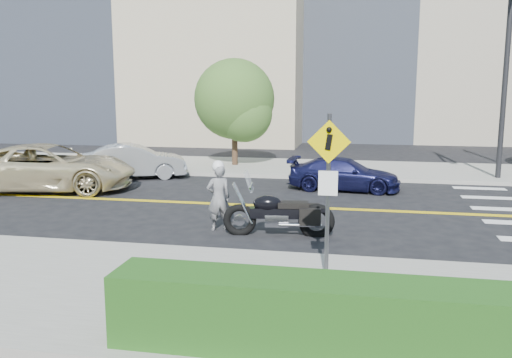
{
  "coord_description": "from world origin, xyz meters",
  "views": [
    {
      "loc": [
        4.76,
        -16.02,
        3.62
      ],
      "look_at": [
        2.06,
        -2.12,
        1.2
      ],
      "focal_mm": 38.0,
      "sensor_mm": 36.0,
      "label": 1
    }
  ],
  "objects": [
    {
      "name": "tree_far_a",
      "position": [
        -0.78,
        7.49,
        3.07
      ],
      "size": [
        3.55,
        3.55,
        4.85
      ],
      "rotation": [
        0.0,
        0.0,
        0.35
      ],
      "color": "#382619",
      "rests_on": "ground"
    },
    {
      "name": "ground_plane",
      "position": [
        0.0,
        0.0,
        0.0
      ],
      "size": [
        120.0,
        120.0,
        0.0
      ],
      "primitive_type": "plane",
      "color": "black",
      "rests_on": "ground"
    },
    {
      "name": "sidewalk_far",
      "position": [
        0.0,
        7.5,
        0.07
      ],
      "size": [
        60.0,
        5.0,
        0.15
      ],
      "primitive_type": "cube",
      "color": "#9E9B91",
      "rests_on": "ground_plane"
    },
    {
      "name": "suv",
      "position": [
        -5.96,
        1.02,
        0.82
      ],
      "size": [
        6.34,
        3.86,
        1.64
      ],
      "primitive_type": "imported",
      "rotation": [
        0.0,
        0.0,
        1.77
      ],
      "color": "beige",
      "rests_on": "ground"
    },
    {
      "name": "motorcycle",
      "position": [
        2.85,
        -3.22,
        0.8
      ],
      "size": [
        2.71,
        1.13,
        1.6
      ],
      "primitive_type": null,
      "rotation": [
        0.0,
        0.0,
        0.13
      ],
      "color": "black",
      "rests_on": "ground"
    },
    {
      "name": "motorcyclist",
      "position": [
        1.26,
        -3.02,
        0.9
      ],
      "size": [
        0.74,
        0.65,
        1.8
      ],
      "rotation": [
        0.0,
        0.0,
        3.65
      ],
      "color": "silver",
      "rests_on": "ground"
    },
    {
      "name": "pedestrian_sign",
      "position": [
        4.2,
        -6.31,
        1.96
      ],
      "size": [
        0.78,
        0.08,
        3.0
      ],
      "color": "#4C4C51",
      "rests_on": "sidewalk_near"
    },
    {
      "name": "parked_car_blue",
      "position": [
        4.21,
        3.1,
        0.57
      ],
      "size": [
        4.02,
        1.89,
        1.13
      ],
      "primitive_type": "imported",
      "rotation": [
        0.0,
        0.0,
        1.49
      ],
      "color": "#161844",
      "rests_on": "ground"
    },
    {
      "name": "sidewalk_near",
      "position": [
        0.0,
        -7.5,
        0.07
      ],
      "size": [
        60.0,
        5.0,
        0.15
      ],
      "primitive_type": "cube",
      "color": "#9E9B91",
      "rests_on": "ground_plane"
    },
    {
      "name": "parked_car_silver",
      "position": [
        -4.1,
        3.99,
        0.68
      ],
      "size": [
        4.38,
        2.93,
        1.37
      ],
      "primitive_type": "imported",
      "rotation": [
        0.0,
        0.0,
        1.97
      ],
      "color": "#ADB0B5",
      "rests_on": "ground"
    },
    {
      "name": "hedge",
      "position": [
        6.0,
        -9.3,
        0.65
      ],
      "size": [
        9.0,
        0.9,
        1.0
      ],
      "primitive_type": "cube",
      "color": "#235619",
      "rests_on": "sidewalk_near"
    }
  ]
}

